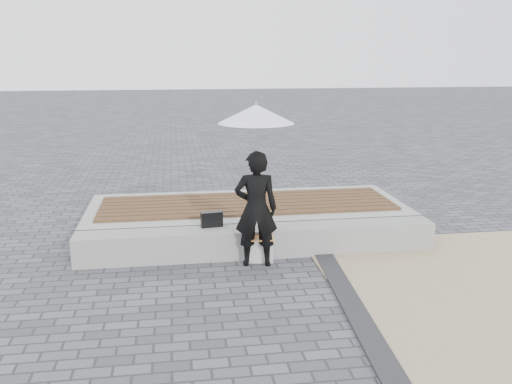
# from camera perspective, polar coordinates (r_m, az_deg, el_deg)

# --- Properties ---
(ground) EXTENTS (80.00, 80.00, 0.00)m
(ground) POSITION_cam_1_polar(r_m,az_deg,el_deg) (6.35, 2.55, -11.43)
(ground) COLOR #535358
(ground) RESTS_ON ground
(edging_band) EXTENTS (0.61, 5.20, 0.04)m
(edging_band) POSITION_cam_1_polar(r_m,az_deg,el_deg) (6.09, 10.59, -12.65)
(edging_band) COLOR #28292B
(edging_band) RESTS_ON ground
(seating_ledge) EXTENTS (5.00, 0.45, 0.40)m
(seating_ledge) POSITION_cam_1_polar(r_m,az_deg,el_deg) (7.74, 0.29, -5.06)
(seating_ledge) COLOR gray
(seating_ledge) RESTS_ON ground
(timber_platform) EXTENTS (5.00, 2.00, 0.40)m
(timber_platform) POSITION_cam_1_polar(r_m,az_deg,el_deg) (8.87, -0.90, -2.55)
(timber_platform) COLOR #A8A7A2
(timber_platform) RESTS_ON ground
(timber_decking) EXTENTS (4.60, 1.40, 0.04)m
(timber_decking) POSITION_cam_1_polar(r_m,az_deg,el_deg) (8.81, -0.90, -1.18)
(timber_decking) COLOR brown
(timber_decking) RESTS_ON timber_platform
(woman) EXTENTS (0.60, 0.43, 1.54)m
(woman) POSITION_cam_1_polar(r_m,az_deg,el_deg) (7.20, -0.00, -1.76)
(woman) COLOR black
(woman) RESTS_ON ground
(parasol) EXTENTS (0.96, 0.96, 1.23)m
(parasol) POSITION_cam_1_polar(r_m,az_deg,el_deg) (6.96, -0.00, 8.06)
(parasol) COLOR #A8A8AD
(parasol) RESTS_ON ground
(handbag) EXTENTS (0.31, 0.14, 0.21)m
(handbag) POSITION_cam_1_polar(r_m,az_deg,el_deg) (7.69, -4.61, -2.82)
(handbag) COLOR black
(handbag) RESTS_ON seating_ledge
(canvas_tote) EXTENTS (0.35, 0.19, 0.35)m
(canvas_tote) POSITION_cam_1_polar(r_m,az_deg,el_deg) (7.48, 0.51, -5.96)
(canvas_tote) COLOR #B9B9B5
(canvas_tote) RESTS_ON ground
(magazine) EXTENTS (0.35, 0.27, 0.01)m
(magazine) POSITION_cam_1_polar(r_m,az_deg,el_deg) (7.38, 0.58, -4.79)
(magazine) COLOR #D6393F
(magazine) RESTS_ON canvas_tote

